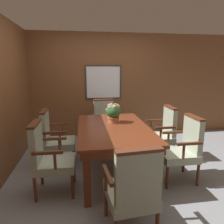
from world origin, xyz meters
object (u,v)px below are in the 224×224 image
chair_right_near (183,147)px  chair_right_far (162,132)px  chair_head_near (133,189)px  chair_left_far (54,137)px  potted_plant (113,112)px  dining_table (113,133)px  chair_head_far (105,121)px  chair_left_near (48,156)px

chair_right_near → chair_right_far: 0.73m
chair_head_near → chair_left_far: size_ratio=1.00×
chair_right_far → chair_head_near: bearing=-30.2°
chair_left_far → chair_right_near: bearing=-111.3°
chair_left_far → potted_plant: potted_plant is taller
dining_table → chair_right_far: (0.95, 0.37, -0.15)m
potted_plant → chair_right_far: bearing=7.8°
chair_left_far → chair_right_far: (1.90, 0.00, 0.00)m
chair_left_far → chair_head_far: (0.95, 0.88, 0.00)m
chair_left_near → chair_head_far: (0.93, 1.63, 0.00)m
chair_left_near → chair_right_near: same height
chair_left_far → chair_right_far: size_ratio=1.00×
chair_head_near → chair_right_near: size_ratio=1.00×
chair_left_near → chair_left_far: size_ratio=1.00×
chair_right_near → chair_left_far: same height
chair_left_far → potted_plant: bearing=-97.7°
chair_right_far → chair_head_far: 1.29m
dining_table → chair_left_near: (-0.93, -0.39, -0.15)m
chair_left_near → chair_head_near: bearing=-132.6°
chair_head_far → potted_plant: (0.04, -1.00, 0.42)m
dining_table → chair_right_near: 1.05m
chair_right_near → chair_left_near: bearing=-89.5°
chair_left_near → potted_plant: size_ratio=3.03×
chair_right_far → chair_head_far: same height
chair_left_near → chair_left_far: bearing=1.9°
chair_head_near → chair_left_near: 1.27m
dining_table → chair_right_far: 1.03m
chair_head_near → potted_plant: (0.04, 1.50, 0.42)m
chair_right_near → chair_left_far: size_ratio=1.00×
dining_table → chair_left_far: (-0.95, 0.36, -0.15)m
chair_left_far → chair_head_far: 1.30m
dining_table → chair_head_near: bearing=-90.2°
chair_left_near → chair_right_far: size_ratio=1.00×
chair_head_near → chair_left_far: (-0.95, 1.62, 0.00)m
chair_head_near → chair_left_near: (-0.93, 0.86, 0.00)m
chair_head_near → chair_right_near: (0.98, 0.89, 0.00)m
chair_left_near → chair_right_far: 2.03m
dining_table → chair_left_far: chair_left_far is taller
dining_table → chair_right_far: bearing=21.1°
dining_table → chair_right_far: size_ratio=1.74×
chair_head_far → potted_plant: potted_plant is taller
chair_head_far → potted_plant: size_ratio=3.03×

